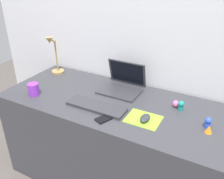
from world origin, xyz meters
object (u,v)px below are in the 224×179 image
keyboard (96,106)px  cell_phone (106,118)px  toy_figurine_blue (208,122)px  laptop (123,83)px  toy_figurine_teal (181,105)px  toy_figurine_orange (209,129)px  desk_lamp (54,56)px  coffee_mug (34,89)px  mouse (145,118)px  toy_figurine_pink (176,104)px

keyboard → cell_phone: bearing=-35.3°
cell_phone → toy_figurine_blue: size_ratio=1.83×
cell_phone → laptop: bearing=124.4°
keyboard → toy_figurine_teal: bearing=25.2°
toy_figurine_orange → toy_figurine_teal: 0.26m
desk_lamp → toy_figurine_teal: 1.12m
cell_phone → desk_lamp: bearing=174.3°
coffee_mug → keyboard: bearing=7.0°
cell_phone → coffee_mug: bearing=-158.9°
keyboard → mouse: (0.34, 0.01, 0.01)m
laptop → toy_figurine_blue: size_ratio=4.29×
coffee_mug → toy_figurine_pink: size_ratio=1.88×
laptop → keyboard: 0.33m
cell_phone → toy_figurine_teal: (0.39, 0.32, 0.03)m
keyboard → toy_figurine_pink: (0.46, 0.26, 0.01)m
mouse → cell_phone: mouse is taller
laptop → toy_figurine_teal: size_ratio=4.50×
desk_lamp → toy_figurine_blue: (1.30, -0.20, -0.12)m
toy_figurine_pink → laptop: bearing=171.4°
mouse → toy_figurine_teal: bearing=55.0°
cell_phone → toy_figurine_blue: bearing=42.8°
toy_figurine_pink → toy_figurine_blue: 0.27m
toy_figurine_pink → toy_figurine_blue: toy_figurine_blue is taller
toy_figurine_blue → toy_figurine_teal: (-0.19, 0.12, -0.00)m
mouse → cell_phone: 0.24m
laptop → coffee_mug: size_ratio=3.37×
mouse → keyboard: bearing=-178.6°
toy_figurine_orange → toy_figurine_teal: bearing=140.6°
mouse → coffee_mug: (-0.84, -0.07, 0.02)m
mouse → toy_figurine_blue: 0.36m
coffee_mug → toy_figurine_orange: (1.20, 0.13, -0.02)m
coffee_mug → toy_figurine_blue: 1.20m
laptop → toy_figurine_blue: laptop is taller
desk_lamp → toy_figurine_orange: (1.31, -0.25, -0.13)m
laptop → toy_figurine_teal: bearing=-10.9°
desk_lamp → coffee_mug: size_ratio=3.77×
mouse → toy_figurine_orange: toy_figurine_orange is taller
toy_figurine_pink → toy_figurine_teal: (0.04, -0.02, 0.01)m
toy_figurine_pink → toy_figurine_blue: bearing=-32.5°
toy_figurine_teal → toy_figurine_pink: bearing=148.2°
toy_figurine_orange → toy_figurine_pink: 0.31m
coffee_mug → toy_figurine_orange: bearing=6.3°
desk_lamp → coffee_mug: bearing=-73.8°
keyboard → desk_lamp: 0.70m
mouse → toy_figurine_teal: toy_figurine_teal is taller
desk_lamp → toy_figurine_blue: bearing=-8.8°
laptop → toy_figurine_teal: laptop is taller
mouse → toy_figurine_teal: size_ratio=1.44×
coffee_mug → toy_figurine_pink: (0.96, 0.32, -0.02)m
keyboard → desk_lamp: (-0.61, 0.32, 0.15)m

